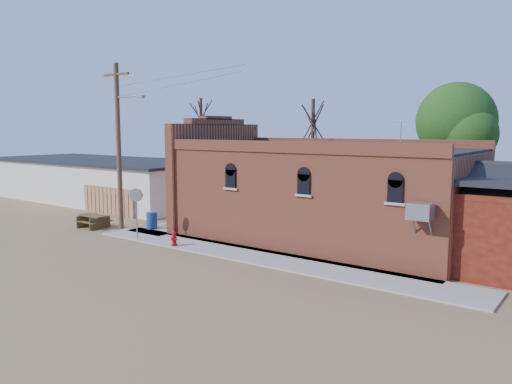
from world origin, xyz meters
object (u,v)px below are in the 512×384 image
Objects in this scene: fire_hydrant at (174,239)px; picnic_table at (93,219)px; brick_bar at (317,193)px; utility_pole at (119,143)px; trash_barrel at (152,220)px; stop_sign at (136,200)px.

fire_hydrant is 7.07m from picnic_table.
picnic_table is (-11.57, -4.87, -1.87)m from brick_bar.
utility_pole reaches higher than fire_hydrant.
trash_barrel is (1.36, 0.95, -4.24)m from utility_pole.
trash_barrel is 0.52× the size of picnic_table.
brick_bar is 10.96m from utility_pole.
brick_bar reaches higher than trash_barrel.
brick_bar is at bearing 30.44° from fire_hydrant.
utility_pole is 4.55m from trash_barrel.
brick_bar is 9.25m from trash_barrel.
utility_pole is at bearing 153.07° from stop_sign.
picnic_table is (-7.05, 0.59, 0.05)m from fire_hydrant.
trash_barrel reaches higher than picnic_table.
fire_hydrant is (-4.52, -5.46, -1.92)m from brick_bar.
utility_pole reaches higher than brick_bar.
brick_bar is 1.82× the size of utility_pole.
utility_pole is at bearing 17.48° from picnic_table.
fire_hydrant is at bearing -5.20° from picnic_table.
fire_hydrant is 0.27× the size of stop_sign.
stop_sign is 2.80× the size of trash_barrel.
utility_pole is 13.08× the size of fire_hydrant.
picnic_table is at bearing -154.04° from trash_barrel.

